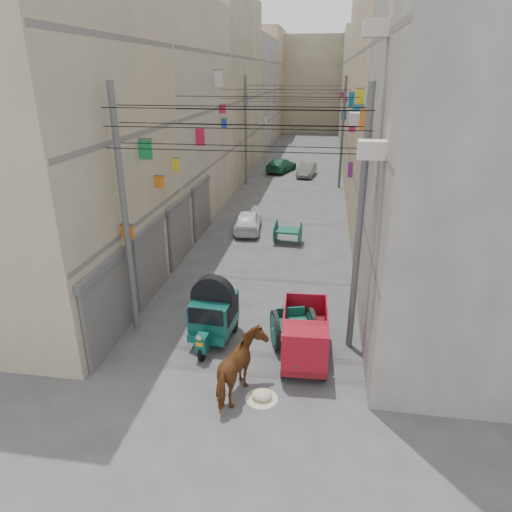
% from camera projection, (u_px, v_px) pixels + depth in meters
% --- Properties ---
extents(ground, '(140.00, 140.00, 0.00)m').
position_uv_depth(ground, '(188.00, 485.00, 9.77)').
color(ground, '#424144').
rests_on(ground, ground).
extents(building_row_left, '(8.00, 62.00, 14.00)m').
position_uv_depth(building_row_left, '(208.00, 94.00, 39.74)').
color(building_row_left, tan).
rests_on(building_row_left, ground).
extents(building_row_right, '(8.00, 62.00, 14.00)m').
position_uv_depth(building_row_right, '(397.00, 95.00, 37.49)').
color(building_row_right, '#A39F98').
rests_on(building_row_right, ground).
extents(end_cap_building, '(22.00, 10.00, 13.00)m').
position_uv_depth(end_cap_building, '(313.00, 84.00, 67.81)').
color(end_cap_building, '#B4A78D').
rests_on(end_cap_building, ground).
extents(shutters_left, '(0.18, 14.40, 2.88)m').
position_uv_depth(shutters_left, '(167.00, 243.00, 19.27)').
color(shutters_left, '#525258').
rests_on(shutters_left, ground).
extents(signboards, '(8.22, 40.52, 5.67)m').
position_uv_depth(signboards, '(285.00, 155.00, 28.33)').
color(signboards, '#C91A46').
rests_on(signboards, ground).
extents(ac_units, '(0.70, 6.55, 3.35)m').
position_uv_depth(ac_units, '(368.00, 100.00, 13.49)').
color(ac_units, beige).
rests_on(ac_units, ground).
extents(utility_poles, '(7.40, 22.20, 8.00)m').
position_uv_depth(utility_poles, '(277.00, 159.00, 23.85)').
color(utility_poles, '#565658').
rests_on(utility_poles, ground).
extents(overhead_cables, '(7.40, 22.52, 1.12)m').
position_uv_depth(overhead_cables, '(272.00, 107.00, 20.43)').
color(overhead_cables, black).
rests_on(overhead_cables, ground).
extents(auto_rickshaw, '(1.51, 2.48, 1.72)m').
position_uv_depth(auto_rickshaw, '(214.00, 312.00, 14.74)').
color(auto_rickshaw, black).
rests_on(auto_rickshaw, ground).
extents(tonga_cart, '(1.79, 2.97, 1.26)m').
position_uv_depth(tonga_cart, '(293.00, 328.00, 14.49)').
color(tonga_cart, black).
rests_on(tonga_cart, ground).
extents(mini_truck, '(1.45, 3.01, 1.66)m').
position_uv_depth(mini_truck, '(305.00, 342.00, 13.48)').
color(mini_truck, black).
rests_on(mini_truck, ground).
extents(second_cart, '(1.43, 1.29, 1.18)m').
position_uv_depth(second_cart, '(288.00, 232.00, 23.30)').
color(second_cart, '#125242').
rests_on(second_cart, ground).
extents(feed_sack, '(0.55, 0.44, 0.27)m').
position_uv_depth(feed_sack, '(262.00, 395.00, 12.27)').
color(feed_sack, beige).
rests_on(feed_sack, ground).
extents(horse, '(1.31, 2.22, 1.76)m').
position_uv_depth(horse, '(241.00, 369.00, 12.13)').
color(horse, maroon).
rests_on(horse, ground).
extents(distant_car_white, '(1.69, 3.57, 1.18)m').
position_uv_depth(distant_car_white, '(248.00, 221.00, 25.14)').
color(distant_car_white, silver).
rests_on(distant_car_white, ground).
extents(distant_car_grey, '(1.62, 3.55, 1.13)m').
position_uv_depth(distant_car_grey, '(307.00, 170.00, 38.47)').
color(distant_car_grey, '#575C59').
rests_on(distant_car_grey, ground).
extents(distant_car_green, '(2.81, 4.36, 1.17)m').
position_uv_depth(distant_car_green, '(281.00, 165.00, 40.18)').
color(distant_car_green, '#205E3F').
rests_on(distant_car_green, ground).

